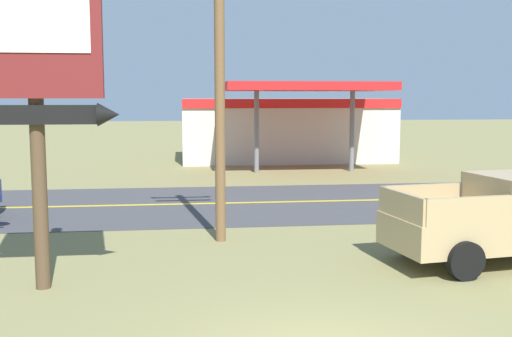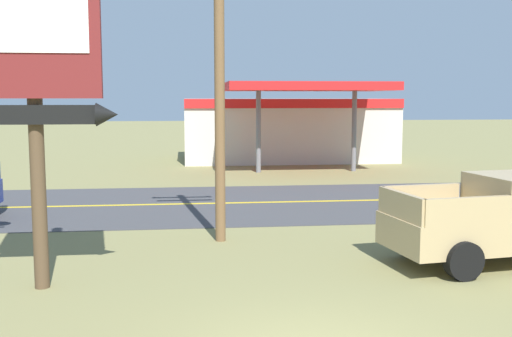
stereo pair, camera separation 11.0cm
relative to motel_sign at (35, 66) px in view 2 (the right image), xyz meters
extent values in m
cube|color=#3D3D3F|center=(4.58, 9.16, -4.23)|extent=(140.00, 8.00, 0.02)
cube|color=gold|center=(4.58, 9.16, -4.22)|extent=(126.00, 0.20, 0.01)
cylinder|color=brown|center=(-0.06, 0.13, -1.06)|extent=(0.28, 0.28, 6.37)
cube|color=maroon|center=(-0.06, -0.05, 0.62)|extent=(2.54, 0.16, 2.42)
cube|color=white|center=(-0.06, -0.14, 0.91)|extent=(2.14, 0.03, 1.36)
cube|color=black|center=(-0.06, -0.05, -0.90)|extent=(2.29, 0.12, 0.36)
cone|color=black|center=(1.28, -0.05, -0.90)|extent=(0.40, 0.44, 0.44)
cylinder|color=brown|center=(3.60, 3.65, 0.09)|extent=(0.26, 0.26, 8.67)
cube|color=beige|center=(8.69, 23.92, -2.44)|extent=(12.00, 6.00, 3.60)
cube|color=red|center=(8.69, 20.87, -0.89)|extent=(12.00, 0.12, 0.50)
cube|color=red|center=(8.69, 17.92, -0.04)|extent=(8.00, 5.00, 0.40)
cylinder|color=slate|center=(6.29, 17.92, -2.14)|extent=(0.24, 0.24, 4.20)
cylinder|color=slate|center=(11.09, 17.92, -2.14)|extent=(0.24, 0.24, 4.20)
cube|color=tan|center=(9.72, 0.87, -3.48)|extent=(5.43, 2.70, 0.72)
cube|color=tan|center=(8.07, 1.55, -2.84)|extent=(1.95, 0.40, 0.56)
cube|color=tan|center=(8.34, -0.27, -2.84)|extent=(1.95, 0.40, 0.56)
cube|color=tan|center=(7.24, 0.50, -2.84)|extent=(0.39, 1.88, 0.56)
cylinder|color=black|center=(7.98, 1.60, -3.84)|extent=(0.83, 0.39, 0.80)
cylinder|color=black|center=(8.27, -0.34, -3.84)|extent=(0.83, 0.39, 0.80)
camera|label=1|loc=(2.63, -11.77, -0.58)|focal=42.95mm
camera|label=2|loc=(2.73, -11.78, -0.58)|focal=42.95mm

